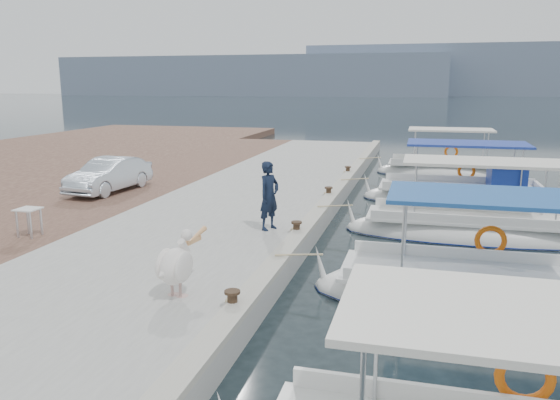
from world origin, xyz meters
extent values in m
plane|color=black|center=(0.00, 0.00, 0.00)|extent=(400.00, 400.00, 0.00)
cube|color=#979792|center=(-3.00, 5.00, 0.25)|extent=(6.00, 40.00, 0.50)
cube|color=#A4A191|center=(-0.22, 5.00, 0.56)|extent=(0.44, 40.00, 0.12)
cube|color=#52352B|center=(-8.00, 5.00, 0.25)|extent=(4.00, 40.00, 0.50)
cube|color=slate|center=(-60.00, 190.00, 7.00)|extent=(140.00, 40.00, 14.00)
cube|color=slate|center=(40.00, 210.00, 9.00)|extent=(160.00, 40.00, 18.00)
cube|color=white|center=(3.85, -6.69, 2.19)|extent=(3.71, 2.04, 0.08)
torus|color=#DC5B0B|center=(3.99, -5.64, 1.00)|extent=(0.68, 0.12, 0.68)
ellipsoid|color=silver|center=(3.95, -0.85, 0.05)|extent=(6.71, 2.33, 1.30)
ellipsoid|color=navy|center=(3.95, -0.85, 0.03)|extent=(6.74, 2.38, 0.22)
cube|color=silver|center=(3.95, -0.85, 0.55)|extent=(5.50, 2.01, 0.08)
cube|color=#1E509A|center=(4.12, -0.85, 2.19)|extent=(4.02, 2.15, 0.08)
cylinder|color=silver|center=(2.44, -1.72, 1.35)|extent=(0.05, 0.05, 1.60)
torus|color=#DC5B0B|center=(4.25, 0.26, 1.00)|extent=(0.68, 0.12, 0.68)
ellipsoid|color=silver|center=(4.22, 4.16, 0.05)|extent=(7.24, 2.12, 1.30)
ellipsoid|color=navy|center=(4.22, 4.16, 0.03)|extent=(7.27, 2.16, 0.22)
cube|color=silver|center=(4.22, 4.16, 0.55)|extent=(5.93, 1.82, 0.08)
cube|color=silver|center=(4.40, 4.16, 2.19)|extent=(4.34, 1.95, 0.08)
cylinder|color=silver|center=(2.59, 3.36, 1.35)|extent=(0.05, 0.05, 1.60)
torus|color=#DC5B0B|center=(4.52, 5.16, 1.00)|extent=(0.68, 0.12, 0.68)
ellipsoid|color=silver|center=(4.14, 9.06, 0.05)|extent=(7.08, 2.47, 1.30)
ellipsoid|color=navy|center=(4.14, 9.06, 0.03)|extent=(7.12, 2.52, 0.22)
cube|color=silver|center=(4.14, 9.06, 0.55)|extent=(5.81, 2.12, 0.08)
cube|color=navy|center=(4.32, 9.06, 2.19)|extent=(4.25, 2.27, 0.08)
cylinder|color=silver|center=(2.55, 8.14, 1.35)|extent=(0.05, 0.05, 1.60)
torus|color=#DC5B0B|center=(4.44, 10.24, 1.00)|extent=(0.68, 0.12, 0.68)
cube|color=navy|center=(5.73, 9.06, 1.10)|extent=(1.20, 1.73, 1.00)
ellipsoid|color=silver|center=(3.85, 15.41, 0.05)|extent=(6.49, 2.28, 1.30)
ellipsoid|color=navy|center=(3.85, 15.41, 0.03)|extent=(6.53, 2.32, 0.22)
cube|color=silver|center=(3.85, 15.41, 0.55)|extent=(5.33, 1.96, 0.08)
cube|color=silver|center=(4.01, 15.41, 2.19)|extent=(3.90, 2.10, 0.08)
cylinder|color=silver|center=(2.39, 14.56, 1.35)|extent=(0.05, 0.05, 1.60)
torus|color=#DC5B0B|center=(4.15, 16.50, 1.00)|extent=(0.68, 0.12, 0.68)
cylinder|color=black|center=(-0.35, -3.50, 0.65)|extent=(0.18, 0.18, 0.30)
cylinder|color=black|center=(-0.35, -3.50, 0.80)|extent=(0.28, 0.28, 0.05)
cylinder|color=black|center=(-0.35, 1.50, 0.65)|extent=(0.18, 0.18, 0.30)
cylinder|color=black|center=(-0.35, 1.50, 0.80)|extent=(0.28, 0.28, 0.05)
cylinder|color=black|center=(-0.35, 6.50, 0.65)|extent=(0.18, 0.18, 0.30)
cylinder|color=black|center=(-0.35, 6.50, 0.80)|extent=(0.28, 0.28, 0.05)
cylinder|color=black|center=(-0.35, 11.50, 0.65)|extent=(0.18, 0.18, 0.30)
cylinder|color=black|center=(-0.35, 11.50, 0.80)|extent=(0.28, 0.28, 0.05)
cylinder|color=tan|center=(-1.63, -3.22, 0.68)|extent=(0.06, 0.06, 0.36)
cylinder|color=tan|center=(-1.45, -3.24, 0.68)|extent=(0.06, 0.06, 0.36)
ellipsoid|color=white|center=(-1.54, -3.23, 1.08)|extent=(0.64, 0.91, 0.67)
cylinder|color=white|center=(-1.49, -2.93, 1.36)|extent=(0.19, 0.32, 0.35)
sphere|color=white|center=(-1.48, -2.83, 1.56)|extent=(0.22, 0.22, 0.22)
cone|color=#EAA566|center=(-1.42, -2.50, 1.46)|extent=(0.21, 0.66, 0.26)
imported|color=black|center=(-1.16, 1.74, 1.42)|extent=(0.69, 0.79, 1.84)
imported|color=silver|center=(-8.18, 5.35, 1.11)|extent=(1.62, 3.80, 1.22)
cylinder|color=silver|center=(-7.11, -0.66, 0.85)|extent=(0.06, 0.06, 0.70)
cylinder|color=silver|center=(-6.71, -0.66, 0.85)|extent=(0.06, 0.06, 0.70)
cylinder|color=silver|center=(-7.11, -0.26, 0.85)|extent=(0.06, 0.06, 0.70)
cylinder|color=silver|center=(-6.71, -0.26, 0.85)|extent=(0.06, 0.06, 0.70)
cube|color=white|center=(-6.91, -0.46, 1.21)|extent=(0.55, 0.55, 0.03)
camera|label=1|loc=(2.69, -11.90, 4.33)|focal=35.00mm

